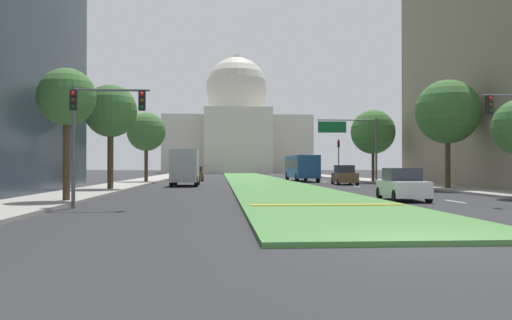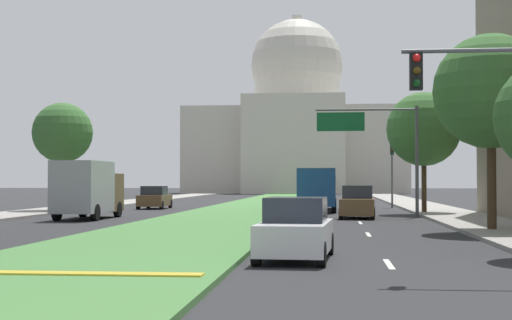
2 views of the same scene
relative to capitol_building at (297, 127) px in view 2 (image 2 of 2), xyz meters
The scene contains 18 objects.
ground_plane 64.81m from the capitol_building, 90.00° to the right, with size 284.02×284.02×0.00m, color #2B2B2D.
grass_median 71.16m from the capitol_building, 90.00° to the right, with size 7.18×116.19×0.14m, color #4C8442.
median_curb_nose 118.24m from the capitol_building, 90.00° to the right, with size 6.47×0.50×0.04m, color gold.
lane_dashes_right 88.33m from the capitol_building, 85.15° to the right, with size 0.16×52.22×0.01m.
sidewalk_left 78.66m from the capitol_building, 99.77° to the right, with size 4.00×116.19×0.15m, color #9E9991.
sidewalk_right 78.66m from the capitol_building, 80.23° to the right, with size 4.00×116.19×0.15m, color #9E9991.
capitol_building is the anchor object (origin of this frame).
traffic_light_near_right 117.02m from the capitol_building, 85.15° to the right, with size 3.34×0.35×5.20m.
traffic_light_far_right 73.82m from the capitol_building, 81.61° to the right, with size 0.28×0.35×5.20m.
overhead_guide_sign 89.05m from the capitol_building, 84.41° to the right, with size 5.98×0.20×6.50m.
street_tree_right_mid 102.05m from the capitol_building, 82.92° to the right, with size 4.79×4.79×8.26m.
street_tree_left_far 84.26m from the capitol_building, 98.36° to the right, with size 4.08×4.08×7.43m.
street_tree_right_far 85.26m from the capitol_building, 82.03° to the right, with size 4.71×4.71×7.77m.
sedan_lead_stopped 113.48m from the capitol_building, 87.48° to the right, with size 2.08×4.24×1.69m.
sedan_midblock 90.52m from the capitol_building, 85.25° to the right, with size 2.21×4.62×1.86m.
sedan_distant 77.54m from the capitol_building, 95.52° to the right, with size 2.03×4.32×1.73m.
box_truck_delivery 92.88m from the capitol_building, 94.70° to the right, with size 2.40×6.40×3.20m.
city_bus 79.37m from the capitol_building, 86.39° to the right, with size 2.62×11.00×2.95m.
Camera 2 is at (5.93, -5.43, 2.16)m, focal length 54.03 mm.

